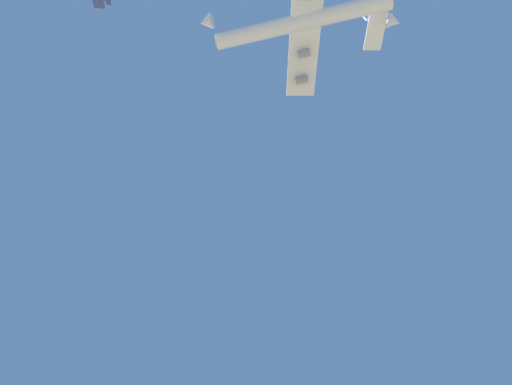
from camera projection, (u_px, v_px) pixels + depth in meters
name	position (u px, v px, depth m)	size (l,w,h in m)	color
carrier_jet	(304.00, 22.00, 148.29)	(70.26, 56.41, 23.13)	white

